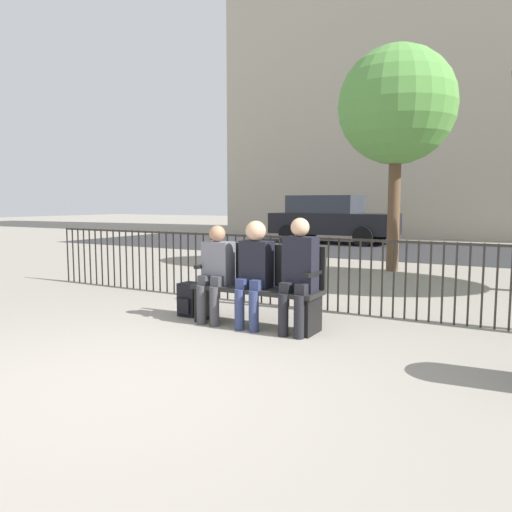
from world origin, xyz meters
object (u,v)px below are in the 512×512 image
at_px(seated_person_2, 299,270).
at_px(backpack, 190,300).
at_px(seated_person_0, 216,269).
at_px(seated_person_1, 254,267).
at_px(parked_car_0, 331,218).
at_px(tree_1, 397,106).
at_px(park_bench, 259,283).

relative_size(seated_person_2, backpack, 3.03).
bearing_deg(seated_person_2, backpack, 175.71).
bearing_deg(seated_person_0, seated_person_1, 0.46).
distance_m(seated_person_1, parked_car_0, 11.88).
relative_size(backpack, tree_1, 0.09).
distance_m(backpack, tree_1, 6.22).
bearing_deg(seated_person_2, parked_car_0, 109.38).
height_order(park_bench, seated_person_0, seated_person_0).
relative_size(seated_person_0, tree_1, 0.25).
xyz_separation_m(seated_person_0, tree_1, (0.67, 5.40, 2.64)).
bearing_deg(parked_car_0, seated_person_1, -73.06).
bearing_deg(seated_person_1, seated_person_2, 0.22).
bearing_deg(seated_person_1, park_bench, 93.52).
distance_m(tree_1, parked_car_0, 7.38).
height_order(park_bench, parked_car_0, parked_car_0).
distance_m(seated_person_1, backpack, 1.10).
xyz_separation_m(park_bench, parked_car_0, (-3.45, 11.24, 0.36)).
bearing_deg(park_bench, seated_person_0, -165.46).
distance_m(seated_person_0, seated_person_2, 1.05).
xyz_separation_m(seated_person_1, backpack, (-0.98, 0.12, -0.48)).
xyz_separation_m(seated_person_2, parked_car_0, (-4.00, 11.36, 0.16)).
height_order(park_bench, backpack, park_bench).
bearing_deg(seated_person_0, tree_1, 82.96).
distance_m(park_bench, seated_person_2, 0.59).
distance_m(park_bench, seated_person_1, 0.23).
xyz_separation_m(backpack, parked_car_0, (-2.48, 11.25, 0.64)).
xyz_separation_m(park_bench, backpack, (-0.97, -0.01, -0.29)).
height_order(park_bench, seated_person_1, seated_person_1).
relative_size(seated_person_1, seated_person_2, 0.97).
bearing_deg(parked_car_0, park_bench, -72.92).
relative_size(seated_person_0, backpack, 2.77).
distance_m(seated_person_1, tree_1, 5.99).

